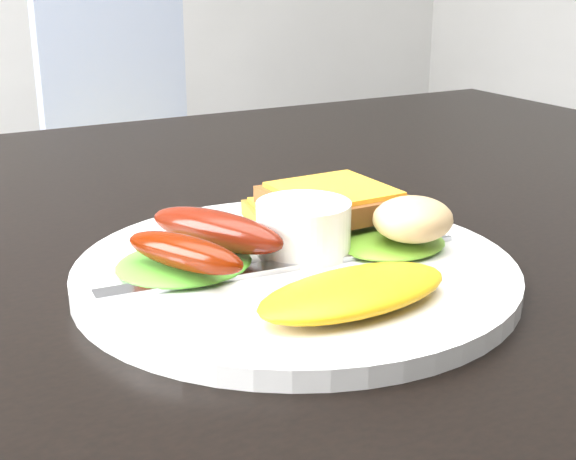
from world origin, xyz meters
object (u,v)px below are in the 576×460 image
person (81,86)px  dining_table (245,226)px  dining_chair (143,177)px  plate (295,272)px

person → dining_table: bearing=108.9°
dining_table → dining_chair: (0.31, 1.21, -0.28)m
person → plate: (-0.05, -0.69, -0.03)m
dining_table → plate: (-0.05, -0.17, 0.03)m
person → plate: person is taller
plate → person: bearing=86.0°
dining_chair → plate: 1.46m
dining_table → dining_chair: 1.28m
dining_table → person: (0.00, 0.52, 0.05)m
dining_chair → plate: bearing=-114.2°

